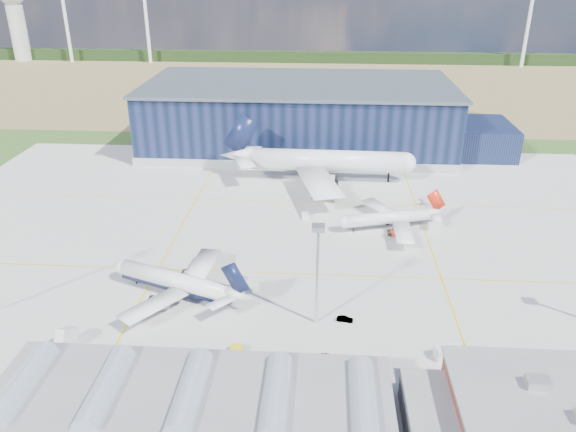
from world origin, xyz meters
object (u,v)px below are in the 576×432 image
object	(u,v)px
airliner_navy	(174,272)
airliner_red	(388,212)
gse_cart_a	(305,216)
gse_van_c	(448,353)
airliner_widebody	(328,150)
gse_van_b	(430,200)
gse_tug_b	(346,362)
airstair	(67,339)
car_a	(329,357)
car_b	(345,319)
light_mast_center	(318,259)
gse_tug_a	(235,353)
hangar	(305,118)

from	to	relation	value
airliner_navy	airliner_red	size ratio (longest dim) A/B	1.12
airliner_red	gse_cart_a	xyz separation A→B (m)	(-23.84, 5.87, -4.68)
airliner_navy	gse_van_c	xyz separation A→B (m)	(58.32, -18.74, -4.72)
airliner_widebody	gse_van_b	distance (m)	38.85
airliner_widebody	gse_van_b	xyz separation A→B (m)	(32.80, -18.26, -10.00)
gse_tug_b	airliner_red	bearing A→B (deg)	83.97
gse_van_c	airstair	xyz separation A→B (m)	(-75.36, -1.18, 0.28)
car_a	car_b	xyz separation A→B (m)	(3.27, 12.89, -0.05)
light_mast_center	gse_tug_a	size ratio (longest dim) A/B	6.17
airliner_navy	car_a	xyz separation A→B (m)	(35.33, -20.78, -5.34)
airliner_red	gse_van_c	xyz separation A→B (m)	(6.40, -57.21, -4.09)
airliner_widebody	airstair	size ratio (longest dim) A/B	14.23
airliner_widebody	airstair	distance (m)	109.54
gse_van_c	airstair	distance (m)	75.37
light_mast_center	gse_tug_b	world-z (taller)	light_mast_center
airliner_red	car_a	distance (m)	61.71
gse_cart_a	airliner_navy	bearing A→B (deg)	-129.40
gse_tug_a	car_a	world-z (taller)	gse_tug_a
gse_cart_a	gse_van_c	bearing A→B (deg)	-71.45
gse_tug_a	gse_tug_b	bearing A→B (deg)	-0.82
airliner_red	gse_van_b	bearing A→B (deg)	-143.77
gse_tug_b	gse_van_c	bearing A→B (deg)	16.14
airliner_red	gse_cart_a	world-z (taller)	airliner_red
hangar	airliner_red	world-z (taller)	hangar
airliner_red	airstair	bearing A→B (deg)	24.38
light_mast_center	gse_van_c	distance (m)	31.16
hangar	gse_van_b	bearing A→B (deg)	-54.19
hangar	airliner_red	distance (m)	82.35
airliner_widebody	gse_cart_a	bearing A→B (deg)	-99.66
hangar	airliner_red	size ratio (longest dim) A/B	4.43
car_b	gse_van_c	bearing A→B (deg)	-110.45
light_mast_center	car_b	distance (m)	16.09
hangar	airliner_navy	size ratio (longest dim) A/B	3.96
airstair	gse_cart_a	bearing A→B (deg)	64.45
airliner_navy	airstair	size ratio (longest dim) A/B	7.65
gse_van_b	airstair	xyz separation A→B (m)	(-84.22, -77.99, 0.43)
hangar	airstair	world-z (taller)	hangar
gse_tug_a	airstair	bearing A→B (deg)	-178.98
car_b	gse_van_b	bearing A→B (deg)	-15.06
hangar	car_a	world-z (taller)	hangar
light_mast_center	gse_cart_a	xyz separation A→B (m)	(-4.39, 53.01, -14.77)
gse_cart_a	car_b	world-z (taller)	gse_cart_a
light_mast_center	gse_tug_a	bearing A→B (deg)	-141.86
airliner_widebody	gse_tug_a	bearing A→B (deg)	-98.68
car_a	airliner_red	bearing A→B (deg)	0.97
gse_cart_a	gse_tug_a	bearing A→B (deg)	-106.73
airstair	airliner_red	bearing A→B (deg)	49.78
airliner_red	gse_tug_a	size ratio (longest dim) A/B	8.79
airliner_red	airliner_widebody	xyz separation A→B (m)	(-17.54, 37.86, 5.77)
gse_cart_a	car_b	distance (m)	53.28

